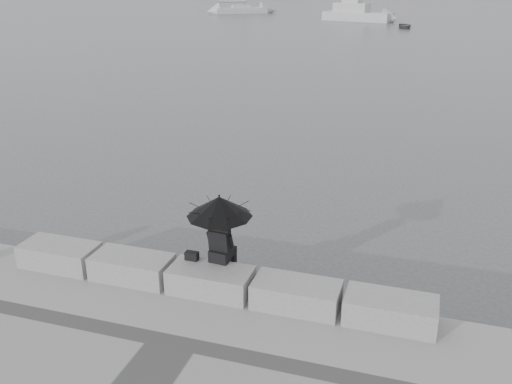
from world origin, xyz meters
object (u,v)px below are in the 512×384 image
(sailboat_left, at_px, (241,10))
(dinghy, at_px, (405,26))
(seated_person, at_px, (219,213))
(motor_cruiser, at_px, (358,14))

(sailboat_left, bearing_deg, dinghy, -63.58)
(seated_person, bearing_deg, sailboat_left, 113.99)
(sailboat_left, xyz_separation_m, motor_cruiser, (18.79, -8.15, 0.37))
(sailboat_left, bearing_deg, seated_person, -102.25)
(seated_person, height_order, sailboat_left, sailboat_left)
(seated_person, distance_m, motor_cruiser, 68.24)
(seated_person, distance_m, sailboat_left, 80.34)
(motor_cruiser, height_order, dinghy, motor_cruiser)
(sailboat_left, distance_m, dinghy, 29.99)
(sailboat_left, relative_size, dinghy, 4.18)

